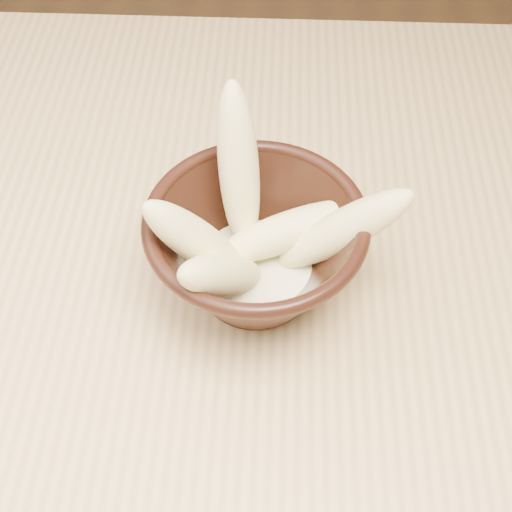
{
  "coord_description": "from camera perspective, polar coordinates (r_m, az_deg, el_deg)",
  "views": [
    {
      "loc": [
        0.03,
        -0.35,
        1.25
      ],
      "look_at": [
        0.01,
        -0.0,
        0.8
      ],
      "focal_mm": 50.0,
      "sensor_mm": 36.0,
      "label": 1
    }
  ],
  "objects": [
    {
      "name": "milk_puddle",
      "position": [
        0.59,
        -0.0,
        -0.92
      ],
      "size": [
        0.1,
        0.1,
        0.01
      ],
      "primitive_type": "cylinder",
      "color": "beige",
      "rests_on": "bowl"
    },
    {
      "name": "bowl",
      "position": [
        0.57,
        -0.0,
        0.51
      ],
      "size": [
        0.18,
        0.18,
        0.1
      ],
      "rotation": [
        0.0,
        0.0,
        0.29
      ],
      "color": "black",
      "rests_on": "table"
    },
    {
      "name": "table",
      "position": [
        0.68,
        -0.92,
        -6.5
      ],
      "size": [
        1.2,
        0.8,
        0.75
      ],
      "color": "#DFB27A",
      "rests_on": "ground"
    },
    {
      "name": "banana_front",
      "position": [
        0.53,
        -2.73,
        -1.49
      ],
      "size": [
        0.09,
        0.1,
        0.1
      ],
      "primitive_type": "ellipsoid",
      "rotation": [
        0.78,
        0.0,
        -0.65
      ],
      "color": "#F3DF8F",
      "rests_on": "bowl"
    },
    {
      "name": "banana_across",
      "position": [
        0.57,
        2.51,
        1.97
      ],
      "size": [
        0.13,
        0.08,
        0.05
      ],
      "primitive_type": "ellipsoid",
      "rotation": [
        1.43,
        0.0,
        1.94
      ],
      "color": "#F3DF8F",
      "rests_on": "bowl"
    },
    {
      "name": "banana_upright",
      "position": [
        0.56,
        -1.38,
        6.99
      ],
      "size": [
        0.05,
        0.09,
        0.15
      ],
      "primitive_type": "ellipsoid",
      "rotation": [
        0.38,
        0.0,
        3.35
      ],
      "color": "#F3DF8F",
      "rests_on": "bowl"
    },
    {
      "name": "banana_left",
      "position": [
        0.54,
        -4.68,
        1.12
      ],
      "size": [
        0.1,
        0.05,
        0.12
      ],
      "primitive_type": "ellipsoid",
      "rotation": [
        0.62,
        0.0,
        -1.37
      ],
      "color": "#F3DF8F",
      "rests_on": "bowl"
    },
    {
      "name": "banana_right",
      "position": [
        0.55,
        6.96,
        2.08
      ],
      "size": [
        0.12,
        0.04,
        0.11
      ],
      "primitive_type": "ellipsoid",
      "rotation": [
        0.84,
        0.0,
        1.6
      ],
      "color": "#F3DF8F",
      "rests_on": "bowl"
    }
  ]
}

